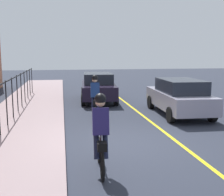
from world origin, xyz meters
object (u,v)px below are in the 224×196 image
Objects in this scene: cyclist_lead at (95,97)px; parked_sedan_rear at (98,87)px; cyclist_follow at (101,134)px; patrol_sedan at (179,96)px.

parked_sedan_rear is at bearing -5.35° from cyclist_lead.
cyclist_lead is 1.00× the size of cyclist_follow.
cyclist_lead is at bearing 94.96° from patrol_sedan.
cyclist_follow reaches higher than patrol_sedan.
parked_sedan_rear is at bearing 37.83° from patrol_sedan.
patrol_sedan is 5.27m from parked_sedan_rear.
patrol_sedan is at bearing 39.54° from parked_sedan_rear.
cyclist_lead is 5.44m from cyclist_follow.
parked_sedan_rear is (4.46, -0.69, -0.09)m from cyclist_lead.
cyclist_follow is 7.00m from patrol_sedan.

